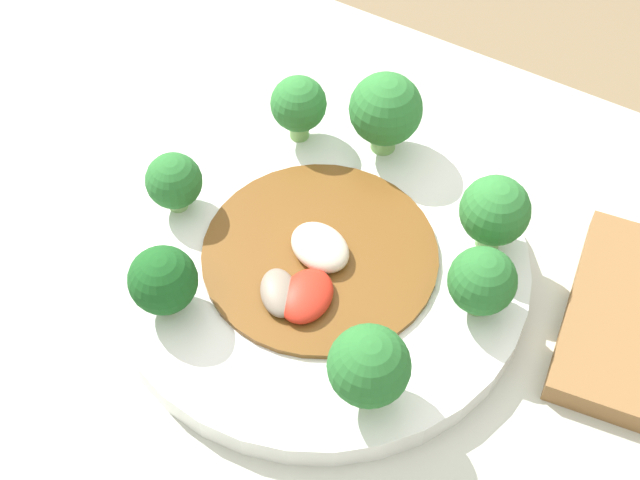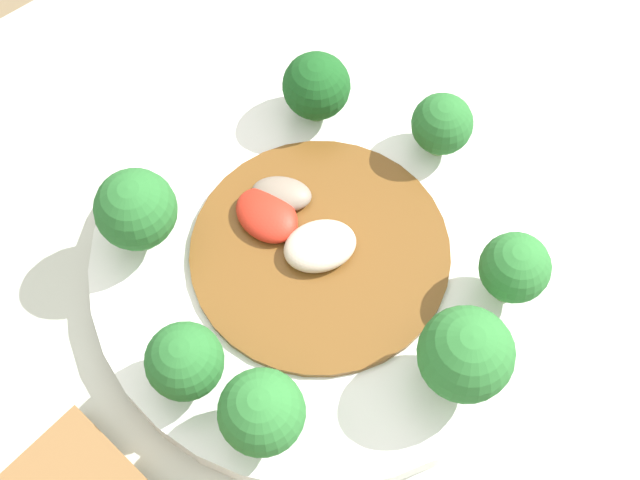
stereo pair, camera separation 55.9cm
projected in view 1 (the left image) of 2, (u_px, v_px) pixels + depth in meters
plate at (320, 265)px, 0.68m from camera, size 0.32×0.32×0.02m
broccoli_north at (386, 110)px, 0.71m from camera, size 0.06×0.06×0.07m
broccoli_west at (174, 181)px, 0.68m from camera, size 0.04×0.04×0.05m
broccoli_southwest at (163, 281)px, 0.62m from camera, size 0.05×0.05×0.06m
broccoli_east at (482, 281)px, 0.62m from camera, size 0.05×0.05×0.06m
broccoli_southeast at (369, 367)px, 0.57m from camera, size 0.06×0.06×0.07m
broccoli_northwest at (299, 105)px, 0.72m from camera, size 0.05×0.05×0.06m
broccoli_northeast at (495, 212)px, 0.65m from camera, size 0.05×0.05×0.07m
stirfry_center at (316, 261)px, 0.67m from camera, size 0.18×0.18×0.02m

